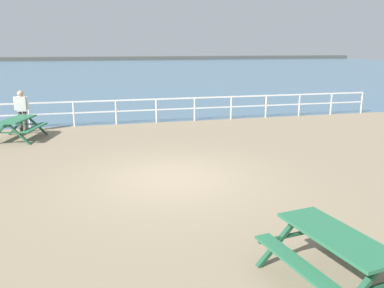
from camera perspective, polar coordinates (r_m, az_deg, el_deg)
name	(u,v)px	position (r m, az deg, el deg)	size (l,w,h in m)	color
ground_plane	(172,182)	(10.30, -2.89, -5.46)	(30.00, 24.00, 0.20)	gray
sea_band	(102,69)	(62.40, -12.89, 10.48)	(142.00, 90.00, 0.01)	#476B84
distant_shoreline	(96,60)	(105.35, -13.69, 11.67)	(142.00, 6.00, 1.80)	#4C4C47
seaward_railing	(136,107)	(17.58, -8.05, 5.34)	(23.07, 0.07, 1.08)	white
picnic_table_near_right	(335,246)	(6.06, 19.95, -13.71)	(1.77, 2.00, 0.80)	#286B47
picnic_table_mid_centre	(18,124)	(15.71, -23.87, 2.69)	(1.93, 2.14, 0.80)	#286B47
visitor	(22,109)	(16.89, -23.36, 4.70)	(0.53, 0.23, 1.66)	#4C4233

